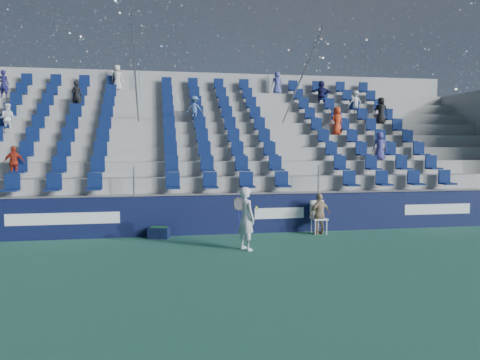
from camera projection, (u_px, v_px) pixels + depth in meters
The scene contains 7 objects.
ground at pixel (252, 256), 11.59m from camera, with size 70.00×70.00×0.00m, color #307257.
sponsor_wall at pixel (232, 214), 14.64m from camera, with size 24.00×0.32×1.20m.
grandstand at pixel (212, 161), 19.54m from camera, with size 24.00×8.17×6.63m.
tennis_player at pixel (246, 218), 12.26m from camera, with size 0.71×0.72×1.67m.
line_judge_chair at pixel (318, 215), 14.63m from camera, with size 0.48×0.49×1.03m.
line_judge at pixel (320, 214), 14.47m from camera, with size 0.75×0.31×1.28m, color tan.
ball_bin at pixel (159, 232), 13.88m from camera, with size 0.69×0.55×0.34m.
Camera 1 is at (-2.32, -11.20, 2.69)m, focal length 35.00 mm.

